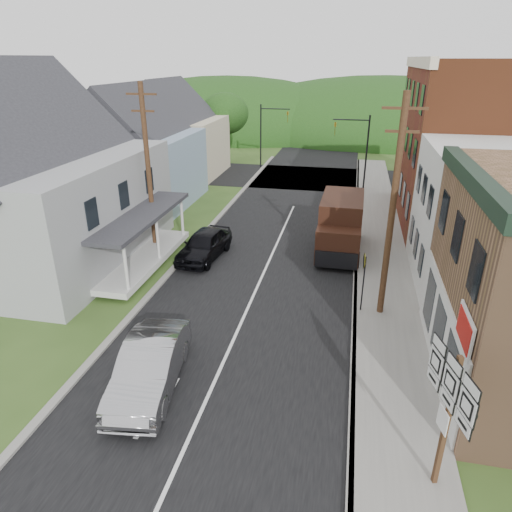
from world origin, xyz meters
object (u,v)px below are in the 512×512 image
Objects in this scene: warning_sign at (364,274)px; route_sign_cluster at (448,404)px; dark_sedan at (204,245)px; delivery_van at (341,226)px; silver_sedan at (150,367)px.

route_sign_cluster is at bearing -81.20° from warning_sign.
dark_sedan is 7.53m from delivery_van.
delivery_van is 15.31m from route_sign_cluster.
dark_sedan is 9.35m from warning_sign.
silver_sedan is 1.87× the size of warning_sign.
dark_sedan is 1.72× the size of warning_sign.
route_sign_cluster reaches higher than silver_sedan.
warning_sign is at bearing 35.43° from silver_sedan.
dark_sedan is at bearing 112.92° from route_sign_cluster.
silver_sedan is 0.88× the size of delivery_van.
dark_sedan is at bearing -160.73° from delivery_van.
delivery_van is at bearing 58.79° from silver_sedan.
silver_sedan is at bearing -75.46° from dark_sedan.
delivery_van is at bearing 96.94° from warning_sign.
silver_sedan is at bearing -139.95° from warning_sign.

